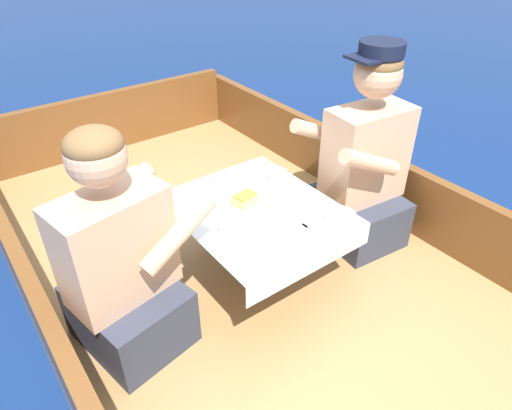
# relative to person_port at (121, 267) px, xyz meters

# --- Properties ---
(ground_plane) EXTENTS (60.00, 60.00, 0.00)m
(ground_plane) POSITION_rel_person_port_xyz_m (0.62, -0.01, -0.67)
(ground_plane) COLOR navy
(boat_deck) EXTENTS (1.90, 3.56, 0.29)m
(boat_deck) POSITION_rel_person_port_xyz_m (0.62, -0.01, -0.52)
(boat_deck) COLOR #A87F4C
(boat_deck) RESTS_ON ground_plane
(gunwale_port) EXTENTS (0.06, 3.56, 0.36)m
(gunwale_port) POSITION_rel_person_port_xyz_m (-0.30, -0.01, -0.20)
(gunwale_port) COLOR brown
(gunwale_port) RESTS_ON boat_deck
(gunwale_starboard) EXTENTS (0.06, 3.56, 0.36)m
(gunwale_starboard) POSITION_rel_person_port_xyz_m (1.54, -0.01, -0.20)
(gunwale_starboard) COLOR brown
(gunwale_starboard) RESTS_ON boat_deck
(bow_coaming) EXTENTS (1.78, 0.06, 0.42)m
(bow_coaming) POSITION_rel_person_port_xyz_m (0.62, 1.74, -0.17)
(bow_coaming) COLOR brown
(bow_coaming) RESTS_ON boat_deck
(cockpit_table) EXTENTS (0.64, 0.75, 0.40)m
(cockpit_table) POSITION_rel_person_port_xyz_m (0.62, -0.01, -0.02)
(cockpit_table) COLOR #B2B2B7
(cockpit_table) RESTS_ON boat_deck
(person_port) EXTENTS (0.58, 0.52, 0.95)m
(person_port) POSITION_rel_person_port_xyz_m (0.00, 0.00, 0.00)
(person_port) COLOR #333847
(person_port) RESTS_ON boat_deck
(person_starboard) EXTENTS (0.55, 0.48, 1.03)m
(person_starboard) POSITION_rel_person_port_xyz_m (1.24, -0.07, 0.05)
(person_starboard) COLOR #333847
(person_starboard) RESTS_ON boat_deck
(plate_sandwich) EXTENTS (0.22, 0.22, 0.01)m
(plate_sandwich) POSITION_rel_person_port_xyz_m (0.60, 0.04, 0.02)
(plate_sandwich) COLOR white
(plate_sandwich) RESTS_ON cockpit_table
(plate_bread) EXTENTS (0.17, 0.17, 0.01)m
(plate_bread) POSITION_rel_person_port_xyz_m (0.50, -0.22, 0.02)
(plate_bread) COLOR white
(plate_bread) RESTS_ON cockpit_table
(sandwich) EXTENTS (0.12, 0.09, 0.05)m
(sandwich) POSITION_rel_person_port_xyz_m (0.60, 0.04, 0.05)
(sandwich) COLOR tan
(sandwich) RESTS_ON plate_sandwich
(bowl_port_near) EXTENTS (0.12, 0.12, 0.04)m
(bowl_port_near) POSITION_rel_person_port_xyz_m (0.82, -0.11, 0.04)
(bowl_port_near) COLOR white
(bowl_port_near) RESTS_ON cockpit_table
(bowl_starboard_near) EXTENTS (0.12, 0.12, 0.04)m
(bowl_starboard_near) POSITION_rel_person_port_xyz_m (0.64, 0.24, 0.04)
(bowl_starboard_near) COLOR white
(bowl_starboard_near) RESTS_ON cockpit_table
(bowl_center_far) EXTENTS (0.13, 0.13, 0.04)m
(bowl_center_far) POSITION_rel_person_port_xyz_m (0.85, -0.30, 0.04)
(bowl_center_far) COLOR white
(bowl_center_far) RESTS_ON cockpit_table
(coffee_cup_port) EXTENTS (0.10, 0.07, 0.06)m
(coffee_cup_port) POSITION_rel_person_port_xyz_m (0.85, 0.12, 0.05)
(coffee_cup_port) COLOR white
(coffee_cup_port) RESTS_ON cockpit_table
(coffee_cup_starboard) EXTENTS (0.09, 0.06, 0.07)m
(coffee_cup_starboard) POSITION_rel_person_port_xyz_m (0.42, -0.09, 0.05)
(coffee_cup_starboard) COLOR white
(coffee_cup_starboard) RESTS_ON cockpit_table
(coffee_cup_center) EXTENTS (0.10, 0.07, 0.06)m
(coffee_cup_center) POSITION_rel_person_port_xyz_m (0.47, 0.21, 0.05)
(coffee_cup_center) COLOR white
(coffee_cup_center) RESTS_ON cockpit_table
(utensil_fork_starboard) EXTENTS (0.02, 0.17, 0.00)m
(utensil_fork_starboard) POSITION_rel_person_port_xyz_m (0.71, -0.29, 0.02)
(utensil_fork_starboard) COLOR silver
(utensil_fork_starboard) RESTS_ON cockpit_table
(utensil_knife_starboard) EXTENTS (0.11, 0.14, 0.00)m
(utensil_knife_starboard) POSITION_rel_person_port_xyz_m (0.84, 0.23, 0.02)
(utensil_knife_starboard) COLOR silver
(utensil_knife_starboard) RESTS_ON cockpit_table
(utensil_spoon_starboard) EXTENTS (0.06, 0.17, 0.01)m
(utensil_spoon_starboard) POSITION_rel_person_port_xyz_m (0.86, 0.01, 0.02)
(utensil_spoon_starboard) COLOR silver
(utensil_spoon_starboard) RESTS_ON cockpit_table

